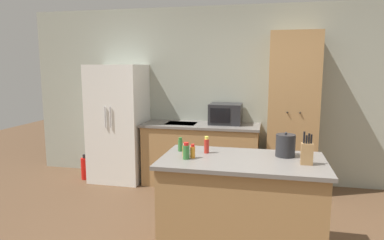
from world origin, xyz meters
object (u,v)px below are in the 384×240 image
at_px(refrigerator, 119,123).
at_px(fire_extinguisher, 85,168).
at_px(spice_bottle_short_red, 185,150).
at_px(spice_bottle_pale_salt, 193,152).
at_px(spice_bottle_amber_oil, 207,145).
at_px(spice_bottle_tall_dark, 180,145).
at_px(knife_block, 307,153).
at_px(kettle, 285,145).
at_px(microwave, 226,114).
at_px(spice_bottle_green_herb, 186,151).
at_px(pantry_cabinet, 292,113).

xyz_separation_m(refrigerator, fire_extinguisher, (-0.52, -0.14, -0.70)).
distance_m(spice_bottle_short_red, spice_bottle_pale_salt, 0.09).
xyz_separation_m(refrigerator, spice_bottle_amber_oil, (1.65, -1.64, 0.11)).
bearing_deg(spice_bottle_amber_oil, spice_bottle_tall_dark, 175.87).
bearing_deg(knife_block, fire_extinguisher, 150.90).
bearing_deg(refrigerator, kettle, -34.12).
xyz_separation_m(microwave, spice_bottle_pale_salt, (-0.05, -1.97, -0.08)).
distance_m(spice_bottle_green_herb, spice_bottle_pale_salt, 0.07).
bearing_deg(pantry_cabinet, spice_bottle_pale_salt, -116.95).
xyz_separation_m(spice_bottle_short_red, spice_bottle_amber_oil, (0.17, 0.16, 0.02)).
bearing_deg(spice_bottle_amber_oil, spice_bottle_pale_salt, -114.20).
bearing_deg(spice_bottle_short_red, spice_bottle_pale_salt, -30.07).
relative_size(spice_bottle_amber_oil, spice_bottle_pale_salt, 1.28).
xyz_separation_m(spice_bottle_short_red, spice_bottle_green_herb, (0.03, -0.09, 0.02)).
bearing_deg(spice_bottle_pale_salt, spice_bottle_green_herb, -134.89).
bearing_deg(refrigerator, spice_bottle_amber_oil, -44.89).
xyz_separation_m(knife_block, spice_bottle_short_red, (-1.05, 0.04, -0.05)).
bearing_deg(pantry_cabinet, spice_bottle_short_red, -119.30).
bearing_deg(knife_block, pantry_cabinet, 89.99).
xyz_separation_m(spice_bottle_pale_salt, fire_extinguisher, (-2.08, 1.70, -0.80)).
relative_size(spice_bottle_short_red, kettle, 0.52).
xyz_separation_m(pantry_cabinet, spice_bottle_pale_salt, (-0.98, -1.92, -0.12)).
bearing_deg(fire_extinguisher, microwave, 7.20).
height_order(knife_block, spice_bottle_amber_oil, knife_block).
distance_m(microwave, spice_bottle_pale_salt, 1.97).
relative_size(kettle, fire_extinguisher, 0.58).
bearing_deg(spice_bottle_tall_dark, spice_bottle_pale_salt, -52.22).
bearing_deg(spice_bottle_short_red, spice_bottle_amber_oil, 43.22).
xyz_separation_m(spice_bottle_tall_dark, spice_bottle_short_red, (0.09, -0.18, -0.01)).
distance_m(refrigerator, spice_bottle_amber_oil, 2.33).
distance_m(spice_bottle_tall_dark, spice_bottle_amber_oil, 0.26).
height_order(knife_block, kettle, knife_block).
relative_size(spice_bottle_amber_oil, spice_bottle_green_herb, 1.08).
bearing_deg(kettle, pantry_cabinet, 84.47).
bearing_deg(pantry_cabinet, spice_bottle_tall_dark, -124.02).
bearing_deg(kettle, spice_bottle_tall_dark, -179.02).
bearing_deg(pantry_cabinet, refrigerator, -178.27).
xyz_separation_m(spice_bottle_amber_oil, fire_extinguisher, (-2.17, 1.50, -0.81)).
relative_size(refrigerator, fire_extinguisher, 4.48).
relative_size(spice_bottle_tall_dark, spice_bottle_short_red, 1.13).
xyz_separation_m(refrigerator, microwave, (1.61, 0.13, 0.17)).
height_order(spice_bottle_short_red, spice_bottle_green_herb, spice_bottle_green_herb).
xyz_separation_m(refrigerator, knife_block, (2.53, -1.84, 0.14)).
bearing_deg(fire_extinguisher, knife_block, -29.10).
distance_m(spice_bottle_short_red, spice_bottle_green_herb, 0.10).
distance_m(spice_bottle_tall_dark, fire_extinguisher, 2.54).
height_order(spice_bottle_tall_dark, fire_extinguisher, spice_bottle_tall_dark).
height_order(spice_bottle_tall_dark, spice_bottle_short_red, spice_bottle_tall_dark).
distance_m(refrigerator, pantry_cabinet, 2.54).
bearing_deg(pantry_cabinet, kettle, -95.53).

